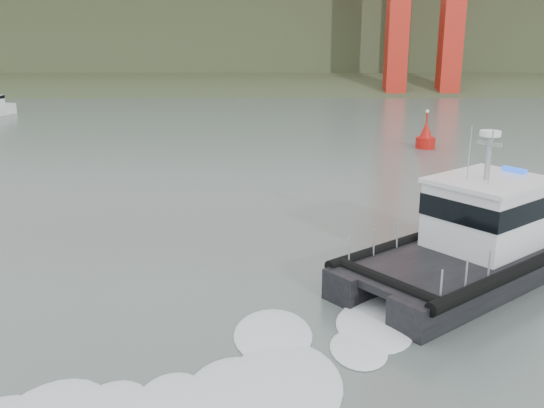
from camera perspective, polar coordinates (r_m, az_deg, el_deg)
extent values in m
plane|color=#48554F|center=(19.63, 3.39, -13.11)|extent=(400.00, 400.00, 0.00)
cube|color=#324024|center=(109.52, 0.11, 11.08)|extent=(500.00, 44.72, 16.25)
cube|color=#324024|center=(137.14, -0.03, 14.60)|extent=(500.00, 70.00, 18.00)
cube|color=#324024|center=(162.10, -0.12, 16.59)|extent=(500.00, 60.00, 16.00)
cube|color=black|center=(26.57, 15.72, -4.54)|extent=(10.75, 8.90, 1.37)
cube|color=black|center=(25.07, 21.42, -6.34)|extent=(10.75, 8.90, 1.37)
cube|color=black|center=(25.15, 17.88, -4.58)|extent=(11.31, 10.26, 0.28)
cube|color=silver|center=(25.62, 19.57, -0.95)|extent=(5.33, 5.22, 2.62)
cube|color=black|center=(25.50, 19.67, 0.07)|extent=(5.43, 5.31, 0.85)
cube|color=silver|center=(25.27, 19.87, 2.09)|extent=(5.65, 5.54, 0.18)
cylinder|color=#919499|center=(24.79, 19.65, 4.07)|extent=(0.18, 0.18, 2.05)
cylinder|color=white|center=(24.62, 19.86, 6.27)|extent=(0.80, 0.80, 0.20)
cylinder|color=#B0100C|center=(52.58, 14.22, 5.52)|extent=(1.63, 1.63, 1.09)
cone|color=#B0100C|center=(52.40, 14.30, 6.69)|extent=(1.27, 1.27, 1.63)
cylinder|color=#B0100C|center=(52.25, 14.39, 7.86)|extent=(0.15, 0.15, 0.91)
sphere|color=#E5D87F|center=(52.17, 14.43, 8.45)|extent=(0.27, 0.27, 0.27)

